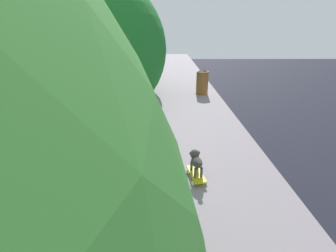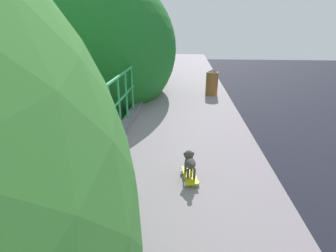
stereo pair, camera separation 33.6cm
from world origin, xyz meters
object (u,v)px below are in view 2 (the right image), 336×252
at_px(toy_skateboard, 190,175).
at_px(small_dog, 190,161).
at_px(car_grey_fifth, 53,173).
at_px(litter_bin, 212,82).
at_px(city_bus, 73,92).

height_order(toy_skateboard, small_dog, small_dog).
relative_size(car_grey_fifth, toy_skateboard, 8.01).
bearing_deg(litter_bin, car_grey_fifth, 162.75).
bearing_deg(toy_skateboard, litter_bin, 81.43).
height_order(city_bus, small_dog, small_dog).
distance_m(toy_skateboard, litter_bin, 4.87).
distance_m(car_grey_fifth, city_bus, 10.94).
height_order(car_grey_fifth, litter_bin, litter_bin).
xyz_separation_m(toy_skateboard, small_dog, (-0.01, 0.03, 0.22)).
bearing_deg(litter_bin, city_bus, 129.92).
xyz_separation_m(toy_skateboard, litter_bin, (0.72, 4.80, 0.34)).
relative_size(car_grey_fifth, city_bus, 0.37).
bearing_deg(car_grey_fifth, city_bus, 107.80).
relative_size(car_grey_fifth, small_dog, 10.71).
bearing_deg(car_grey_fifth, litter_bin, -17.25).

